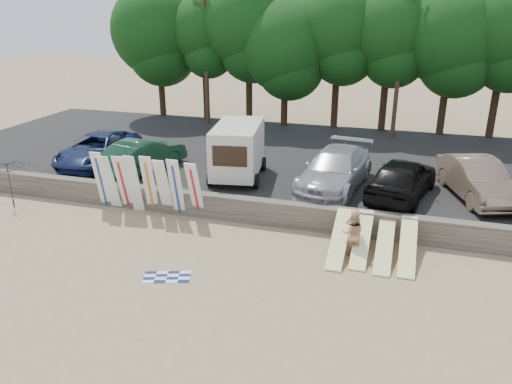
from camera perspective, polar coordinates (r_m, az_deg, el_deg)
ground at (r=16.97m, az=5.79°, el=-8.51°), size 120.00×120.00×0.00m
seawall at (r=19.41m, az=7.61°, el=-3.03°), size 44.00×0.50×1.00m
parking_lot at (r=26.44m, az=10.35°, el=2.99°), size 44.00×14.50×0.70m
treeline at (r=32.41m, az=10.19°, el=17.40°), size 33.18×6.60×9.38m
utility_poles at (r=30.72m, az=16.13°, el=14.68°), size 25.80×0.26×9.00m
box_trailer at (r=22.71m, az=-2.10°, el=4.98°), size 2.72×4.16×2.49m
car_0 at (r=26.18m, az=-17.60°, el=4.70°), size 2.91×5.63×1.52m
car_1 at (r=24.45m, az=-12.81°, el=4.12°), size 2.72×4.99×1.56m
car_2 at (r=21.87m, az=9.03°, el=2.55°), size 3.09×5.99×1.66m
car_3 at (r=21.34m, az=16.39°, el=1.54°), size 3.12×5.30×1.69m
car_4 at (r=22.42m, az=23.95°, el=1.37°), size 3.16×5.19×1.62m
surfboard_upright_0 at (r=22.10m, az=-17.27°, el=1.36°), size 0.52×0.59×2.56m
surfboard_upright_1 at (r=21.72m, az=-16.35°, el=1.05°), size 0.51×0.81×2.51m
surfboard_upright_2 at (r=21.47m, az=-14.90°, el=0.99°), size 0.56×0.80×2.52m
surfboard_upright_3 at (r=21.22m, az=-13.78°, el=0.91°), size 0.50×0.60×2.56m
surfboard_upright_4 at (r=20.98m, az=-12.08°, el=0.84°), size 0.52×0.58×2.56m
surfboard_upright_5 at (r=20.62m, az=-10.51°, el=0.53°), size 0.51×0.79×2.51m
surfboard_upright_6 at (r=20.40m, az=-9.09°, el=0.45°), size 0.51×0.61×2.55m
surfboard_upright_7 at (r=20.07m, az=-6.96°, el=0.15°), size 0.53×0.82×2.51m
surfboard_low_0 at (r=17.76m, az=9.52°, el=-5.24°), size 0.56×2.83×1.14m
surfboard_low_1 at (r=17.97m, az=12.01°, el=-5.25°), size 0.56×2.86×1.05m
surfboard_low_2 at (r=17.87m, az=14.49°, el=-5.89°), size 0.56×2.90×0.91m
surfboard_low_3 at (r=17.89m, az=16.97°, el=-5.89°), size 0.56×2.86×1.04m
beachgoer_a at (r=17.94m, az=11.09°, el=-4.27°), size 0.59×0.40×1.60m
beachgoer_b at (r=17.65m, az=11.00°, el=-4.70°), size 0.85×0.71×1.59m
cooler at (r=18.66m, az=10.90°, el=-5.39°), size 0.47×0.43×0.32m
gear_bag at (r=18.73m, az=11.16°, el=-5.49°), size 0.34×0.30×0.22m
beach_towel at (r=16.56m, az=-10.14°, el=-9.54°), size 1.89×1.89×0.00m
beach_umbrella at (r=23.72m, az=-26.23°, el=0.76°), size 3.06×3.04×2.04m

